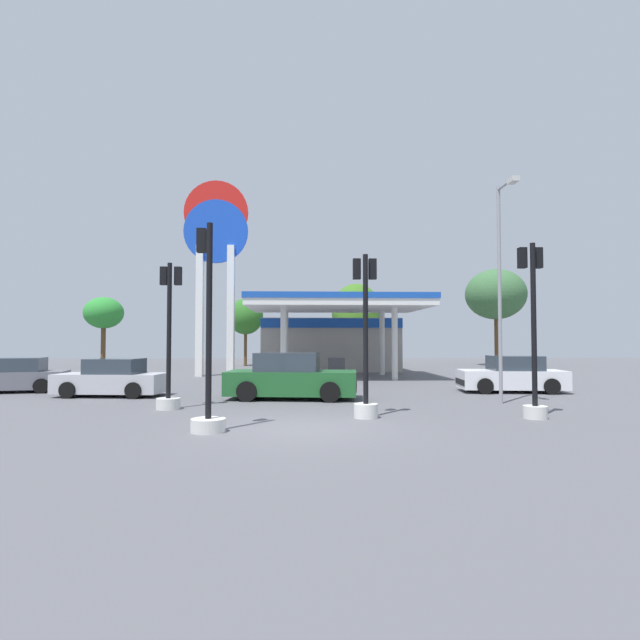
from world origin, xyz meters
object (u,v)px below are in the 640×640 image
car_0 (291,378)px  tree_2 (356,311)px  car_3 (112,379)px  car_1 (512,376)px  tree_3 (496,294)px  station_pole_sign (216,253)px  car_2 (15,377)px  traffic_signal_1 (533,349)px  tree_1 (246,317)px  traffic_signal_0 (366,359)px  traffic_signal_2 (208,376)px  corner_streetlamp (502,272)px  tree_0 (104,313)px  traffic_signal_3 (169,358)px

car_0 → tree_2: (4.86, 22.31, 3.68)m
car_0 → car_3: 6.86m
car_1 → car_3: (-15.68, -0.83, -0.03)m
car_1 → tree_3: 21.73m
station_pole_sign → tree_2: bearing=49.0°
station_pole_sign → car_2: station_pole_sign is taller
traffic_signal_1 → tree_1: bearing=111.4°
traffic_signal_0 → tree_1: size_ratio=0.83×
car_3 → tree_1: tree_1 is taller
traffic_signal_2 → corner_streetlamp: 10.46m
car_3 → tree_1: (2.74, 21.49, 3.31)m
car_3 → tree_0: size_ratio=0.75×
car_2 → traffic_signal_1: size_ratio=0.87×
car_2 → car_3: 4.76m
traffic_signal_0 → tree_1: tree_1 is taller
tree_0 → tree_1: size_ratio=1.01×
car_1 → car_2: 20.16m
traffic_signal_1 → station_pole_sign: bearing=124.9°
traffic_signal_1 → traffic_signal_2: traffic_signal_2 is taller
car_1 → traffic_signal_3: bearing=-160.5°
car_0 → tree_0: tree_0 is taller
car_3 → traffic_signal_0: 10.54m
car_2 → traffic_signal_1: traffic_signal_1 is taller
tree_1 → station_pole_sign: bearing=-93.0°
tree_1 → corner_streetlamp: (11.05, -24.41, 0.41)m
tree_3 → corner_streetlamp: size_ratio=1.07×
tree_0 → car_0: bearing=-55.9°
station_pole_sign → traffic_signal_3: station_pole_sign is taller
car_3 → traffic_signal_0: bearing=-32.3°
tree_2 → car_0: bearing=-102.3°
station_pole_sign → traffic_signal_0: (6.72, -15.89, -5.60)m
traffic_signal_1 → traffic_signal_2: bearing=-168.8°
tree_2 → traffic_signal_2: bearing=-103.1°
tree_2 → tree_3: tree_3 is taller
station_pole_sign → car_2: bearing=-127.5°
car_0 → car_3: bearing=170.6°
car_2 → corner_streetlamp: size_ratio=0.57×
tree_1 → traffic_signal_1: bearing=-68.6°
tree_0 → tree_1: 11.15m
traffic_signal_1 → tree_2: size_ratio=0.72×
corner_streetlamp → tree_3: bearing=69.0°
car_2 → corner_streetlamp: 19.19m
tree_0 → tree_1: bearing=1.2°
car_1 → traffic_signal_2: traffic_signal_2 is taller
car_1 → corner_streetlamp: corner_streetlamp is taller
tree_1 → corner_streetlamp: corner_streetlamp is taller
tree_1 → tree_3: size_ratio=0.69×
car_0 → traffic_signal_2: size_ratio=0.99×
car_2 → corner_streetlamp: bearing=-14.1°
traffic_signal_0 → traffic_signal_2: size_ratio=0.92×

